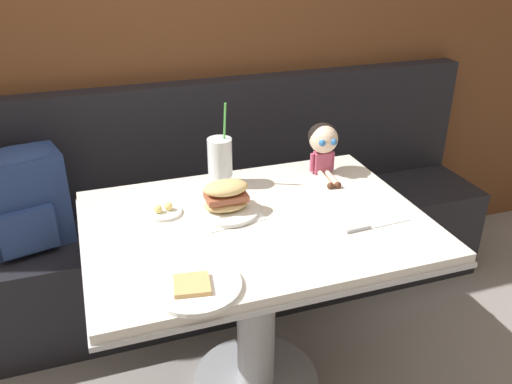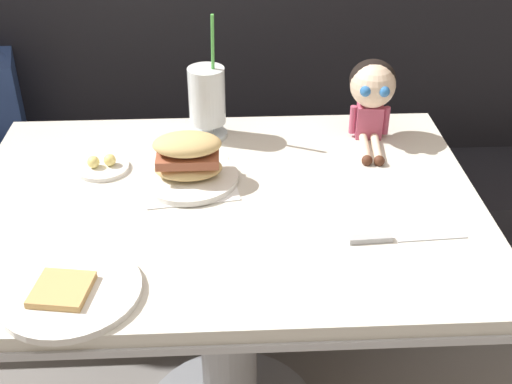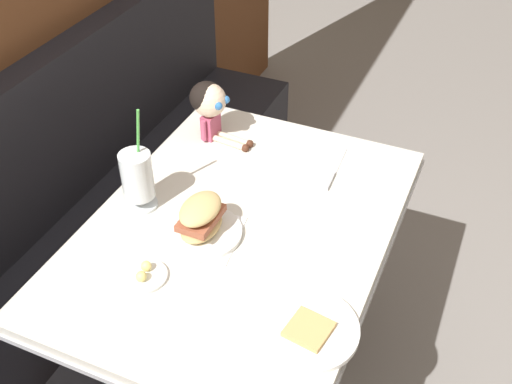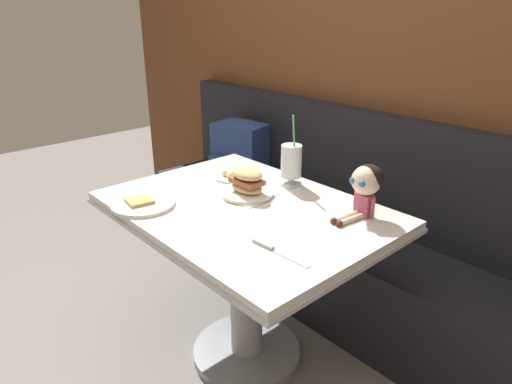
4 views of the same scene
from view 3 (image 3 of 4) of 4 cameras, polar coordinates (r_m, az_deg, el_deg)
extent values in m
cube|color=black|center=(2.35, -14.60, -8.39)|extent=(2.60, 0.48, 0.45)
cube|color=black|center=(2.14, -20.84, 2.51)|extent=(2.60, 0.10, 0.55)
cube|color=silver|center=(1.76, -1.51, -3.37)|extent=(1.10, 0.80, 0.03)
cube|color=#B7BABF|center=(1.77, -1.50, -3.92)|extent=(1.11, 0.81, 0.02)
cylinder|color=#A5A8AD|center=(2.02, -1.34, -10.91)|extent=(0.14, 0.14, 0.65)
cylinder|color=gray|center=(2.29, -1.21, -16.51)|extent=(0.48, 0.48, 0.04)
cylinder|color=white|center=(1.49, 4.58, -12.26)|extent=(0.25, 0.25, 0.01)
cube|color=tan|center=(1.47, 4.83, -12.33)|extent=(0.11, 0.11, 0.01)
cylinder|color=silver|center=(1.84, -10.40, -1.09)|extent=(0.10, 0.10, 0.01)
cylinder|color=silver|center=(1.82, -10.47, -0.61)|extent=(0.03, 0.03, 0.03)
cylinder|color=silver|center=(1.77, -10.79, 1.51)|extent=(0.09, 0.09, 0.14)
cylinder|color=#ADE0A8|center=(1.78, -10.74, 1.19)|extent=(0.08, 0.08, 0.12)
cylinder|color=#51B74C|center=(1.73, -10.68, 4.32)|extent=(0.01, 0.03, 0.22)
cube|color=white|center=(1.72, -4.92, -3.86)|extent=(0.23, 0.23, 0.00)
cylinder|color=white|center=(1.72, -4.94, -3.67)|extent=(0.22, 0.22, 0.01)
ellipsoid|color=tan|center=(1.70, -4.98, -3.06)|extent=(0.15, 0.10, 0.04)
cube|color=#995138|center=(1.68, -5.04, -2.35)|extent=(0.14, 0.09, 0.02)
ellipsoid|color=tan|center=(1.66, -5.10, -1.52)|extent=(0.15, 0.10, 0.04)
cylinder|color=white|center=(1.63, -10.16, -7.55)|extent=(0.12, 0.12, 0.01)
sphere|color=#F4E07A|center=(1.60, -10.41, -7.56)|extent=(0.03, 0.03, 0.03)
sphere|color=#F4E07A|center=(1.62, -9.97, -6.64)|extent=(0.03, 0.03, 0.03)
cube|color=silver|center=(2.00, 7.55, 2.92)|extent=(0.14, 0.03, 0.00)
cube|color=#B2B5BA|center=(1.90, 6.65, 1.01)|extent=(0.09, 0.02, 0.01)
cube|color=#B74C6B|center=(2.08, -4.14, 6.03)|extent=(0.07, 0.05, 0.08)
sphere|color=beige|center=(2.03, -4.26, 8.34)|extent=(0.11, 0.11, 0.11)
ellipsoid|color=black|center=(2.03, -4.56, 8.62)|extent=(0.12, 0.12, 0.10)
sphere|color=#2D6BB2|center=(1.99, -3.44, 7.82)|extent=(0.03, 0.03, 0.03)
sphere|color=#2D6BB2|center=(2.02, -2.76, 8.38)|extent=(0.03, 0.03, 0.03)
cylinder|color=beige|center=(2.05, -2.43, 4.49)|extent=(0.03, 0.12, 0.02)
cylinder|color=beige|center=(2.07, -2.02, 4.87)|extent=(0.03, 0.12, 0.02)
sphere|color=#4C2819|center=(2.02, -0.98, 4.01)|extent=(0.03, 0.03, 0.03)
sphere|color=#4C2819|center=(2.04, -0.58, 4.40)|extent=(0.03, 0.03, 0.03)
cylinder|color=#B74C6B|center=(2.05, -4.77, 5.58)|extent=(0.02, 0.02, 0.07)
cylinder|color=#B74C6B|center=(2.10, -3.53, 6.66)|extent=(0.02, 0.02, 0.07)
camera|label=1|loc=(1.16, 70.01, -3.25)|focal=37.75mm
camera|label=2|loc=(1.40, 49.46, 8.65)|focal=46.38mm
camera|label=4|loc=(2.52, 38.14, 21.73)|focal=32.33mm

